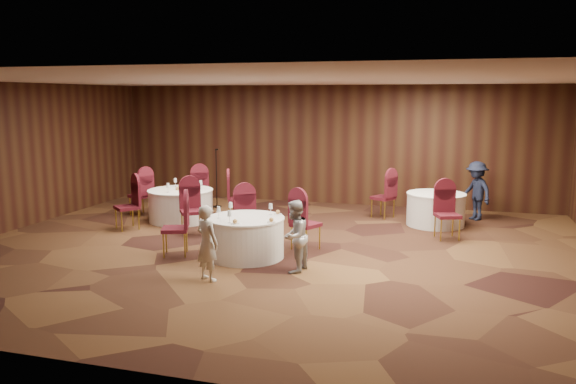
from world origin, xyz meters
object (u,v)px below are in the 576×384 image
(woman_b, at_px, (294,236))
(man_c, at_px, (476,191))
(table_right, at_px, (436,209))
(table_left, at_px, (181,205))
(table_main, at_px, (246,237))
(mic_stand, at_px, (217,190))
(woman_a, at_px, (207,243))

(woman_b, distance_m, man_c, 5.90)
(table_right, bearing_deg, table_left, -168.57)
(table_left, xyz_separation_m, woman_b, (3.61, -3.02, 0.23))
(table_main, distance_m, man_c, 6.09)
(table_left, bearing_deg, woman_b, -39.96)
(man_c, bearing_deg, woman_b, -69.06)
(table_right, xyz_separation_m, man_c, (0.89, 0.85, 0.32))
(table_left, distance_m, table_right, 5.90)
(table_right, height_order, man_c, man_c)
(woman_b, bearing_deg, table_left, -121.55)
(table_right, bearing_deg, woman_b, -117.35)
(table_right, relative_size, man_c, 0.94)
(table_main, bearing_deg, man_c, 47.12)
(table_main, bearing_deg, table_left, 136.09)
(table_left, height_order, woman_b, woman_b)
(table_left, xyz_separation_m, table_right, (5.78, 1.17, 0.00))
(table_right, relative_size, mic_stand, 0.85)
(table_left, distance_m, woman_b, 4.72)
(table_left, height_order, man_c, man_c)
(woman_a, bearing_deg, mic_stand, -42.15)
(mic_stand, xyz_separation_m, woman_b, (3.46, -4.81, 0.16))
(mic_stand, distance_m, woman_a, 6.05)
(table_main, relative_size, mic_stand, 0.91)
(table_right, distance_m, woman_a, 6.04)
(table_main, relative_size, woman_a, 1.15)
(table_main, relative_size, woman_b, 1.16)
(table_main, height_order, table_left, same)
(table_main, distance_m, table_left, 3.52)
(table_left, distance_m, mic_stand, 1.79)
(table_main, bearing_deg, mic_stand, 119.44)
(woman_b, xyz_separation_m, man_c, (3.06, 5.04, 0.09))
(table_main, relative_size, man_c, 1.01)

